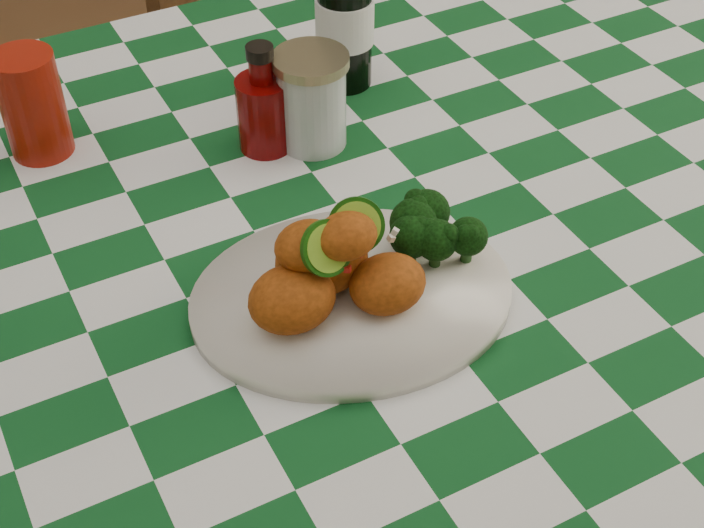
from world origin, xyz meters
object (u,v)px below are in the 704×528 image
ketchup_bottle (263,98)px  mason_jar (312,100)px  wooden_chair_right (313,90)px  fried_chicken_pile (342,256)px  dining_table (273,448)px  red_tumbler (32,105)px  plate (352,298)px

ketchup_bottle → mason_jar: ketchup_bottle is taller
wooden_chair_right → fried_chicken_pile: bearing=-134.6°
dining_table → mason_jar: 0.49m
red_tumbler → mason_jar: red_tumbler is taller
dining_table → plate: 0.43m
fried_chicken_pile → plate: bearing=-0.0°
dining_table → fried_chicken_pile: bearing=-77.9°
ketchup_bottle → wooden_chair_right: bearing=59.8°
wooden_chair_right → ketchup_bottle: bearing=-141.2°
fried_chicken_pile → ketchup_bottle: (0.04, 0.29, -0.00)m
red_tumbler → dining_table: bearing=-57.2°
mason_jar → wooden_chair_right: same height
red_tumbler → plate: bearing=-63.0°
fried_chicken_pile → ketchup_bottle: bearing=81.2°
plate → ketchup_bottle: ketchup_bottle is taller
wooden_chair_right → red_tumbler: bearing=-163.1°
plate → fried_chicken_pile: 0.06m
fried_chicken_pile → dining_table: bearing=102.1°
dining_table → wooden_chair_right: bearing=60.0°
dining_table → ketchup_bottle: size_ratio=12.20×
ketchup_bottle → wooden_chair_right: size_ratio=0.15×
plate → wooden_chair_right: size_ratio=0.36×
dining_table → red_tumbler: size_ratio=12.88×
plate → red_tumbler: size_ratio=2.53×
dining_table → wooden_chair_right: wooden_chair_right is taller
red_tumbler → wooden_chair_right: bearing=37.9°
plate → ketchup_bottle: 0.30m
fried_chicken_pile → wooden_chair_right: size_ratio=0.18×
dining_table → fried_chicken_pile: size_ratio=10.29×
dining_table → mason_jar: mason_jar is taller
red_tumbler → mason_jar: bearing=-24.7°
ketchup_bottle → wooden_chair_right: (0.32, 0.56, -0.40)m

